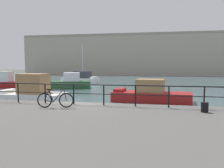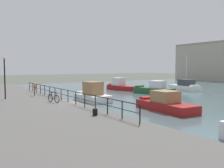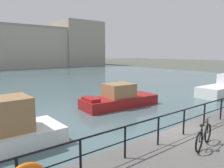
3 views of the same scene
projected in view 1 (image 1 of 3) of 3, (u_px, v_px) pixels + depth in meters
The scene contains 12 objects.
ground_plane at pixel (82, 120), 13.49m from camera, with size 240.00×240.00×0.00m, color #4C5147.
water_basin at pixel (137, 82), 42.97m from camera, with size 80.00×60.00×0.01m, color #476066.
quay_promenade at pixel (10, 153), 7.10m from camera, with size 56.00×13.00×1.04m, color #565451.
harbor_building at pixel (168, 55), 72.64m from camera, with size 74.63×15.79×14.72m.
moored_blue_motorboat at pixel (8, 82), 32.70m from camera, with size 6.53×3.04×2.21m.
moored_cabin_cruiser at pixel (67, 83), 31.56m from camera, with size 6.64×4.05×2.06m.
moored_small_launch at pixel (151, 94), 20.16m from camera, with size 6.63×2.79×1.90m.
moored_white_yacht at pixel (81, 79), 40.07m from camera, with size 6.56×3.39×6.38m.
moored_red_daysailer at pixel (32, 93), 19.29m from camera, with size 5.19×2.65×2.40m.
quay_railing at pixel (45, 90), 12.98m from camera, with size 22.88×0.07×1.08m.
parked_bicycle at pixel (55, 100), 11.67m from camera, with size 1.74×0.45×0.98m.
mooring_bollard at pixel (205, 107), 10.55m from camera, with size 0.32×0.32×0.44m, color black.
Camera 1 is at (4.35, -12.66, 3.14)m, focal length 38.57 mm.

